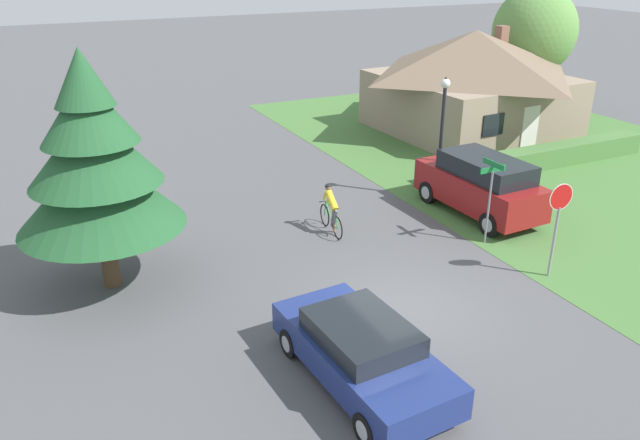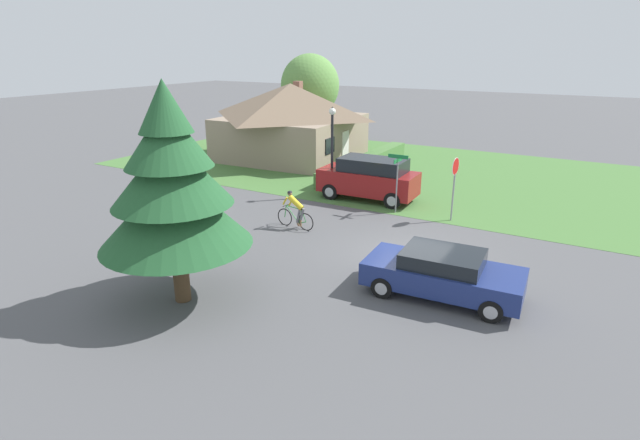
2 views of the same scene
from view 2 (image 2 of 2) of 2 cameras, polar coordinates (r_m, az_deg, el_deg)
ground_plane at (r=17.53m, az=10.11°, el=-4.11°), size 140.00×140.00×0.00m
grass_verge_right at (r=29.53m, az=10.93°, el=5.44°), size 16.00×36.00×0.01m
cottage_house at (r=32.58m, az=-3.34°, el=11.37°), size 8.60×8.62×4.69m
hedge_row at (r=29.46m, az=5.18°, el=6.49°), size 10.34×0.90×0.83m
sedan_left_lane at (r=14.77m, az=13.83°, el=-5.95°), size 2.15×4.53×1.38m
cyclist at (r=19.75m, az=-2.83°, el=1.11°), size 0.44×1.77×1.51m
parked_suv_right at (r=23.50m, az=5.63°, el=4.75°), size 2.06×4.63×1.99m
stop_sign at (r=20.96m, az=15.14°, el=4.82°), size 0.72×0.08×2.66m
street_lamp at (r=23.58m, az=1.40°, el=9.26°), size 0.32×0.32×4.27m
street_name_sign at (r=21.52m, az=8.83°, el=5.36°), size 0.90×0.90×2.56m
conifer_tall_near at (r=13.76m, az=-16.57°, el=3.90°), size 4.11×4.11×6.12m
deciduous_tree_right at (r=37.48m, az=-1.14°, el=15.11°), size 4.24×4.24×6.42m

